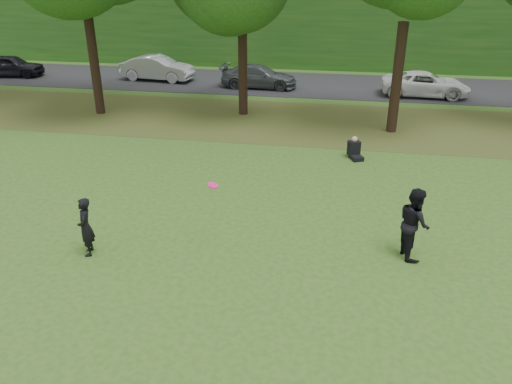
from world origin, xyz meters
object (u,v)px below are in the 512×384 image
player_left (86,227)px  seated_person (355,150)px  player_right (414,223)px  frisbee (213,185)px

player_left → seated_person: (6.68, 8.22, -0.46)m
player_left → seated_person: 10.60m
player_right → frisbee: bearing=82.3°
player_left → frisbee: bearing=83.8°
player_right → frisbee: frisbee is taller
player_right → seated_person: size_ratio=2.22×
player_left → seated_person: player_left is taller
frisbee → seated_person: (3.57, 7.39, -1.48)m
player_right → frisbee: (-4.96, -0.54, 0.87)m
player_right → frisbee: 5.07m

